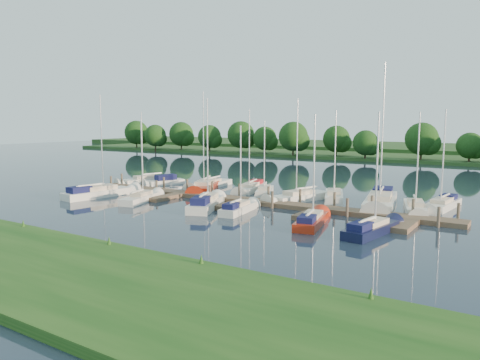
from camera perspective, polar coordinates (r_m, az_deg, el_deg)
The scene contains 24 objects.
ground at distance 39.94m, azimuth -5.30°, elevation -4.43°, with size 260.00×260.00×0.00m, color #182230.
near_bank at distance 29.42m, azimuth -25.20°, elevation -8.88°, with size 90.00×10.00×0.50m, color #184614.
dock at distance 45.76m, azimuth 0.37°, elevation -2.65°, with size 40.00×6.00×0.40m.
mooring_pilings at distance 46.63m, azimuth 1.11°, elevation -1.96°, with size 38.24×2.84×2.00m.
far_shore at distance 108.71m, azimuth 19.97°, elevation 2.74°, with size 180.00×30.00×0.60m, color #224119.
distant_hill at distance 133.12m, azimuth 22.42°, elevation 3.55°, with size 220.00×40.00×1.40m, color #325826.
treeline at distance 95.21m, azimuth 21.13°, elevation 4.51°, with size 146.90×10.18×8.19m.
sailboat_n_0 at distance 61.29m, azimuth -11.52°, elevation -0.19°, with size 3.77×7.35×9.51m.
motorboat at distance 59.92m, azimuth -9.20°, elevation -0.25°, with size 3.13×5.41×1.59m.
sailboat_n_2 at distance 56.65m, azimuth -3.82°, elevation -0.67°, with size 2.89×8.73×10.88m.
sailboat_n_3 at distance 54.24m, azimuth -4.35°, elevation -1.02°, with size 5.25×9.03×11.74m.
sailboat_n_4 at distance 53.58m, azimuth 1.26°, elevation -1.07°, with size 3.21×7.70×9.68m.
sailboat_n_5 at distance 51.32m, azimuth 2.98°, elevation -1.49°, with size 3.74×6.37×8.38m.
sailboat_n_6 at distance 47.59m, azimuth 7.09°, elevation -2.22°, with size 4.14×8.28×10.57m.
sailboat_n_7 at distance 48.86m, azimuth 11.39°, elevation -2.07°, with size 3.92×7.35×9.50m.
sailboat_n_8 at distance 46.28m, azimuth 16.72°, elevation -2.67°, with size 4.46×11.03×13.78m.
sailboat_n_9 at distance 44.43m, azimuth 20.58°, elevation -3.32°, with size 3.32×7.18×9.18m.
sailboat_n_10 at distance 47.03m, azimuth 23.39°, elevation -2.85°, with size 2.43×7.48×9.43m.
sailboat_s_0 at distance 51.98m, azimuth -16.74°, elevation -1.60°, with size 3.10×8.82×11.20m.
sailboat_s_1 at distance 47.97m, azimuth -11.87°, elevation -2.25°, with size 3.12×6.78×8.73m.
sailboat_s_2 at distance 43.48m, azimuth -4.08°, elevation -2.99°, with size 4.43×8.04×10.59m.
sailboat_s_3 at distance 41.39m, azimuth -0.13°, elevation -3.54°, with size 2.22×6.20×7.98m.
sailboat_s_4 at distance 36.98m, azimuth 8.77°, elevation -4.95°, with size 2.88×7.02×8.90m.
sailboat_s_5 at distance 34.96m, azimuth 15.83°, elevation -5.84°, with size 2.53×7.10×9.05m.
Camera 1 is at (24.25, -30.69, 8.09)m, focal length 35.00 mm.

